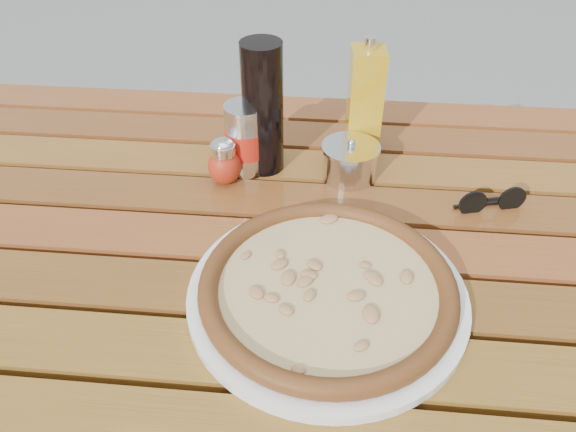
# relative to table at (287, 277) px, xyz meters

# --- Properties ---
(table) EXTENTS (1.40, 0.90, 0.75)m
(table) POSITION_rel_table_xyz_m (0.00, 0.00, 0.00)
(table) COLOR #3A200D
(table) RESTS_ON ground
(plate) EXTENTS (0.39, 0.39, 0.01)m
(plate) POSITION_rel_table_xyz_m (0.06, -0.11, 0.08)
(plate) COLOR white
(plate) RESTS_ON table
(pizza) EXTENTS (0.40, 0.40, 0.03)m
(pizza) POSITION_rel_table_xyz_m (0.06, -0.11, 0.10)
(pizza) COLOR beige
(pizza) RESTS_ON plate
(pepper_shaker) EXTENTS (0.06, 0.06, 0.08)m
(pepper_shaker) POSITION_rel_table_xyz_m (-0.11, 0.14, 0.11)
(pepper_shaker) COLOR red
(pepper_shaker) RESTS_ON table
(oregano_shaker) EXTENTS (0.06, 0.06, 0.08)m
(oregano_shaker) POSITION_rel_table_xyz_m (-0.05, 0.20, 0.11)
(oregano_shaker) COLOR #3E421A
(oregano_shaker) RESTS_ON table
(dark_bottle) EXTENTS (0.08, 0.08, 0.22)m
(dark_bottle) POSITION_rel_table_xyz_m (-0.06, 0.19, 0.19)
(dark_bottle) COLOR black
(dark_bottle) RESTS_ON table
(soda_can) EXTENTS (0.08, 0.08, 0.12)m
(soda_can) POSITION_rel_table_xyz_m (-0.08, 0.18, 0.13)
(soda_can) COLOR silver
(soda_can) RESTS_ON table
(olive_oil_cruet) EXTENTS (0.06, 0.06, 0.21)m
(olive_oil_cruet) POSITION_rel_table_xyz_m (0.11, 0.25, 0.17)
(olive_oil_cruet) COLOR #BE8B14
(olive_oil_cruet) RESTS_ON table
(parmesan_tin) EXTENTS (0.11, 0.11, 0.07)m
(parmesan_tin) POSITION_rel_table_xyz_m (0.09, 0.17, 0.11)
(parmesan_tin) COLOR silver
(parmesan_tin) RESTS_ON table
(sunglasses) EXTENTS (0.11, 0.05, 0.04)m
(sunglasses) POSITION_rel_table_xyz_m (0.31, 0.10, 0.09)
(sunglasses) COLOR black
(sunglasses) RESTS_ON table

